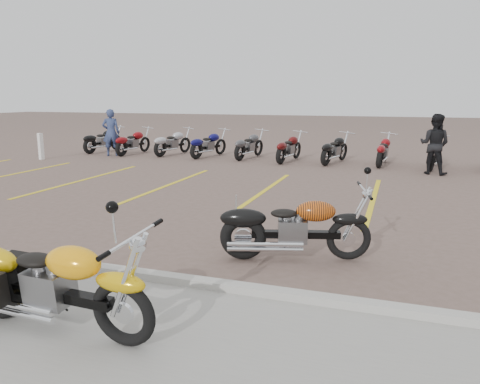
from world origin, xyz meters
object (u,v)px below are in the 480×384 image
at_px(flame_cruiser, 292,230).
at_px(person_a, 111,132).
at_px(bollard, 41,146).
at_px(yellow_cruiser, 51,286).
at_px(person_b, 435,144).

height_order(flame_cruiser, person_a, person_a).
bearing_deg(bollard, yellow_cruiser, -48.01).
xyz_separation_m(flame_cruiser, person_b, (2.43, 9.02, 0.48)).
height_order(yellow_cruiser, person_b, person_b).
relative_size(flame_cruiser, bollard, 2.17).
distance_m(yellow_cruiser, bollard, 14.42).
bearing_deg(person_b, yellow_cruiser, 89.49).
bearing_deg(person_a, flame_cruiser, 107.11).
distance_m(person_a, bollard, 2.68).
relative_size(person_b, bollard, 1.86).
bearing_deg(person_b, person_a, 16.15).
height_order(yellow_cruiser, bollard, bollard).
xyz_separation_m(person_b, bollard, (-13.94, -1.19, -0.43)).
relative_size(yellow_cruiser, flame_cruiser, 1.10).
height_order(flame_cruiser, bollard, bollard).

